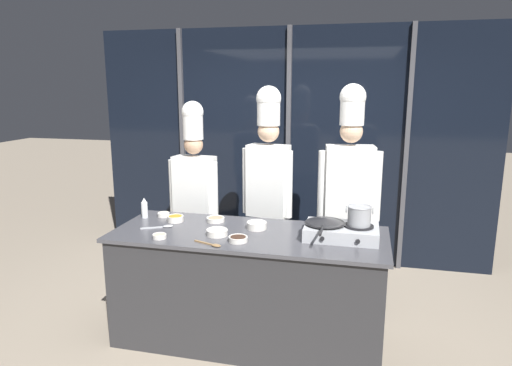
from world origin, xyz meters
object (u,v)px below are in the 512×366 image
at_px(stock_pot, 359,215).
at_px(serving_spoon_slotted, 164,227).
at_px(prep_bowl_mushrooms, 216,219).
at_px(prep_bowl_rice, 217,232).
at_px(prep_bowl_shrimp, 159,236).
at_px(prep_bowl_soy_glaze, 238,239).
at_px(chef_sous, 268,174).
at_px(serving_spoon_solid, 213,245).
at_px(prep_bowl_garlic, 257,225).
at_px(chef_head, 195,184).
at_px(chef_line, 349,180).
at_px(portable_stove, 341,231).
at_px(prep_bowl_carrots, 175,218).
at_px(prep_bowl_noodles, 164,214).
at_px(squeeze_bottle_clear, 144,208).
at_px(frying_pan, 325,221).

xyz_separation_m(stock_pot, serving_spoon_slotted, (-1.56, -0.07, -0.18)).
relative_size(prep_bowl_mushrooms, prep_bowl_rice, 0.92).
relative_size(prep_bowl_shrimp, prep_bowl_soy_glaze, 0.73).
relative_size(stock_pot, prep_bowl_rice, 1.21).
xyz_separation_m(prep_bowl_soy_glaze, chef_sous, (0.02, 0.98, 0.31)).
distance_m(stock_pot, serving_spoon_solid, 1.11).
bearing_deg(prep_bowl_garlic, prep_bowl_shrimp, -148.93).
bearing_deg(chef_head, prep_bowl_mushrooms, 133.96).
bearing_deg(prep_bowl_mushrooms, prep_bowl_garlic, -16.38).
bearing_deg(chef_line, serving_spoon_solid, 42.13).
height_order(portable_stove, prep_bowl_carrots, portable_stove).
bearing_deg(prep_bowl_noodles, prep_bowl_rice, -31.18).
relative_size(portable_stove, prep_bowl_rice, 3.28).
bearing_deg(prep_bowl_rice, chef_sous, 76.18).
xyz_separation_m(prep_bowl_shrimp, prep_bowl_noodles, (-0.22, 0.55, 0.00)).
height_order(serving_spoon_solid, chef_line, chef_line).
height_order(serving_spoon_slotted, chef_sous, chef_sous).
relative_size(prep_bowl_shrimp, prep_bowl_noodles, 1.00).
height_order(serving_spoon_solid, chef_head, chef_head).
height_order(stock_pot, chef_line, chef_line).
distance_m(squeeze_bottle_clear, prep_bowl_carrots, 0.32).
distance_m(prep_bowl_carrots, chef_line, 1.58).
distance_m(prep_bowl_soy_glaze, prep_bowl_noodles, 0.95).
relative_size(prep_bowl_rice, chef_line, 0.08).
bearing_deg(chef_head, prep_bowl_soy_glaze, 133.63).
bearing_deg(prep_bowl_shrimp, prep_bowl_soy_glaze, 6.63).
xyz_separation_m(prep_bowl_shrimp, chef_line, (1.37, 1.06, 0.29)).
xyz_separation_m(serving_spoon_slotted, chef_sous, (0.71, 0.80, 0.32)).
bearing_deg(stock_pot, squeeze_bottle_clear, 175.42).
height_order(serving_spoon_slotted, chef_line, chef_line).
relative_size(squeeze_bottle_clear, prep_bowl_garlic, 1.09).
height_order(prep_bowl_mushrooms, prep_bowl_noodles, same).
bearing_deg(chef_line, prep_bowl_shrimp, 29.42).
bearing_deg(prep_bowl_carrots, prep_bowl_mushrooms, 13.78).
distance_m(prep_bowl_mushrooms, prep_bowl_shrimp, 0.59).
bearing_deg(prep_bowl_carrots, portable_stove, -4.22).
bearing_deg(prep_bowl_shrimp, stock_pot, 12.66).
bearing_deg(prep_bowl_rice, serving_spoon_slotted, 170.13).
distance_m(squeeze_bottle_clear, chef_head, 0.62).
height_order(prep_bowl_rice, serving_spoon_solid, prep_bowl_rice).
bearing_deg(prep_bowl_noodles, portable_stove, -7.91).
bearing_deg(portable_stove, squeeze_bottle_clear, 175.07).
relative_size(frying_pan, serving_spoon_slotted, 2.19).
height_order(prep_bowl_carrots, serving_spoon_slotted, prep_bowl_carrots).
relative_size(squeeze_bottle_clear, serving_spoon_slotted, 0.72).
bearing_deg(squeeze_bottle_clear, prep_bowl_soy_glaze, -22.88).
height_order(serving_spoon_slotted, chef_head, chef_head).
distance_m(stock_pot, prep_bowl_mushrooms, 1.22).
height_order(stock_pot, chef_sous, chef_sous).
distance_m(portable_stove, prep_bowl_soy_glaze, 0.79).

